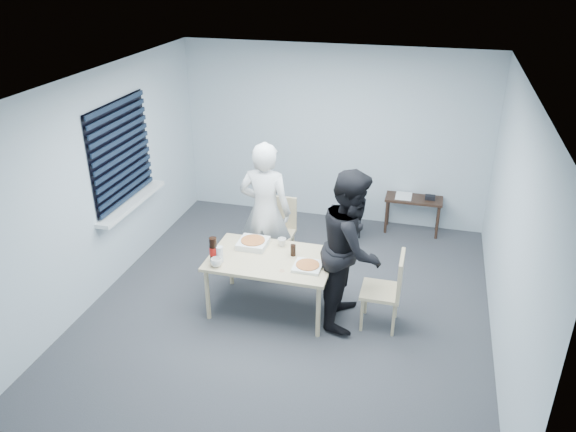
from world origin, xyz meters
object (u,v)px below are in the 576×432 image
(person_white, at_px, (265,212))
(chair_far, at_px, (279,226))
(person_black, at_px, (352,248))
(soda_bottle, at_px, (213,250))
(backpack, at_px, (351,198))
(mug_b, at_px, (282,242))
(side_table, at_px, (414,203))
(stool, at_px, (350,218))
(mug_a, at_px, (216,262))
(dining_table, at_px, (271,262))
(chair_right, at_px, (389,286))

(person_white, bearing_deg, chair_far, -99.25)
(person_black, xyz_separation_m, soda_bottle, (-1.47, -0.29, -0.08))
(chair_far, height_order, backpack, chair_far)
(chair_far, relative_size, soda_bottle, 3.14)
(person_white, xyz_separation_m, backpack, (0.87, 1.15, -0.21))
(mug_b, xyz_separation_m, soda_bottle, (-0.63, -0.52, 0.09))
(person_white, distance_m, side_table, 2.45)
(stool, bearing_deg, backpack, -90.00)
(person_white, bearing_deg, backpack, -127.34)
(backpack, bearing_deg, mug_b, -115.88)
(mug_a, bearing_deg, chair_far, 77.75)
(dining_table, bearing_deg, soda_bottle, -158.98)
(mug_b, bearing_deg, mug_a, -131.82)
(soda_bottle, bearing_deg, chair_right, 6.98)
(dining_table, bearing_deg, mug_b, 81.64)
(dining_table, height_order, side_table, dining_table)
(side_table, bearing_deg, person_white, -135.12)
(person_black, bearing_deg, soda_bottle, 101.17)
(stool, bearing_deg, mug_b, -109.66)
(mug_b, bearing_deg, soda_bottle, -140.32)
(stool, xyz_separation_m, mug_a, (-1.12, -2.18, 0.36))
(person_white, xyz_separation_m, stool, (0.87, 1.16, -0.52))
(backpack, bearing_deg, stool, 83.93)
(chair_far, bearing_deg, mug_a, -102.25)
(dining_table, relative_size, stool, 2.91)
(person_black, xyz_separation_m, mug_b, (-0.84, 0.23, -0.17))
(chair_far, bearing_deg, soda_bottle, -106.07)
(person_black, distance_m, side_table, 2.43)
(dining_table, bearing_deg, person_black, 4.19)
(chair_right, distance_m, person_black, 0.58)
(mug_a, bearing_deg, stool, 62.89)
(person_white, bearing_deg, soda_bottle, 71.24)
(person_white, bearing_deg, mug_a, 76.66)
(chair_far, height_order, chair_right, same)
(person_black, height_order, side_table, person_black)
(stool, relative_size, mug_b, 4.73)
(dining_table, relative_size, mug_a, 11.17)
(mug_a, bearing_deg, chair_right, 10.41)
(soda_bottle, bearing_deg, backpack, 60.13)
(side_table, height_order, soda_bottle, soda_bottle)
(chair_right, relative_size, person_black, 0.50)
(mug_a, bearing_deg, person_black, 15.72)
(chair_right, distance_m, person_white, 1.78)
(stool, bearing_deg, soda_bottle, -119.73)
(dining_table, height_order, mug_b, mug_b)
(mug_b, bearing_deg, person_black, -15.51)
(side_table, bearing_deg, person_black, -103.24)
(chair_far, relative_size, person_white, 0.50)
(stool, xyz_separation_m, soda_bottle, (-1.19, -2.08, 0.44))
(person_black, height_order, backpack, person_black)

